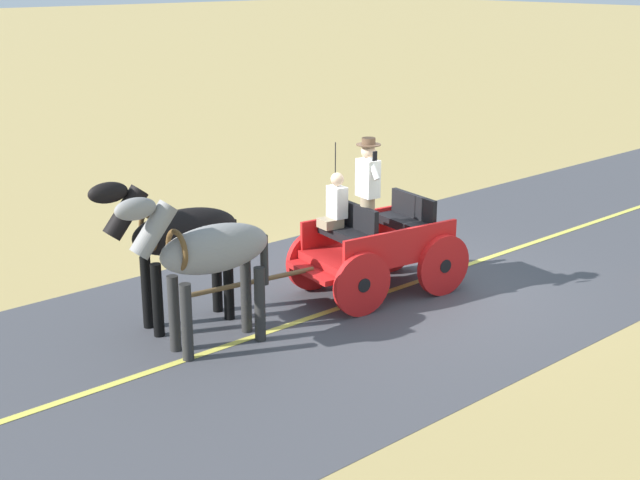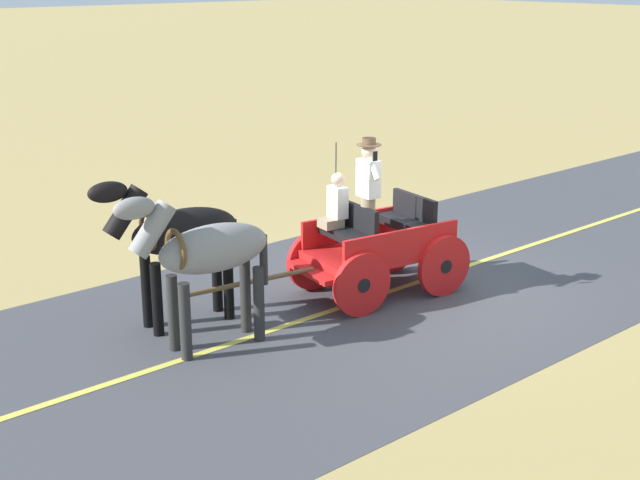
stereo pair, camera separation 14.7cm
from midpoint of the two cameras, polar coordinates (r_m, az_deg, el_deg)
The scene contains 6 objects.
ground_plane at distance 13.99m, azimuth 6.07°, elevation -3.01°, with size 200.00×200.00×0.00m, color tan.
road_surface at distance 13.99m, azimuth 6.07°, elevation -2.99°, with size 6.43×160.00×0.01m, color #424247.
road_centre_stripe at distance 13.99m, azimuth 6.07°, elevation -2.97°, with size 0.12×160.00×0.00m, color #DBCC4C.
horse_drawn_carriage at distance 13.38m, azimuth 3.92°, elevation -0.22°, with size 1.75×4.51×2.50m.
horse_near_side at distance 11.37m, azimuth -7.06°, elevation -0.85°, with size 0.73×2.14×2.21m.
horse_off_side at distance 12.17m, azimuth -8.94°, elevation 0.30°, with size 0.76×2.15×2.21m.
Camera 2 is at (-8.96, 9.57, 4.87)m, focal length 48.92 mm.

